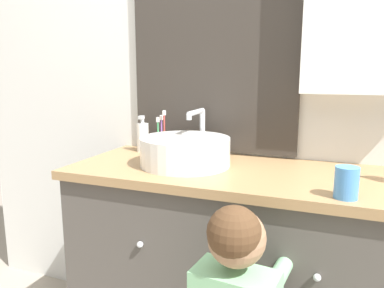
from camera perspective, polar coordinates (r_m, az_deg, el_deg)
The scene contains 6 objects.
wall_back at distance 1.71m, azimuth 10.97°, elevation 11.49°, with size 3.20×0.18×2.50m.
vanity_counter at distance 1.64m, azimuth 7.17°, elevation -18.87°, with size 1.37×0.55×0.87m.
sink_basin at distance 1.53m, azimuth -0.96°, elevation -0.99°, with size 0.37×0.42×0.22m.
toothbrush_holder at distance 1.76m, azimuth -4.72°, elevation 0.10°, with size 0.09×0.09×0.20m.
soap_dispenser at distance 1.80m, azimuth -7.51°, elevation 1.08°, with size 0.06×0.06×0.17m.
drinking_cup at distance 1.22m, azimuth 22.48°, elevation -5.46°, with size 0.07×0.07×0.10m, color #4789D1.
Camera 1 is at (0.33, -1.06, 1.25)m, focal length 35.00 mm.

